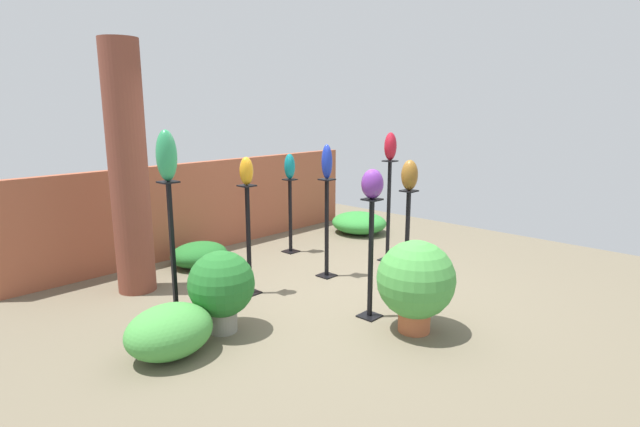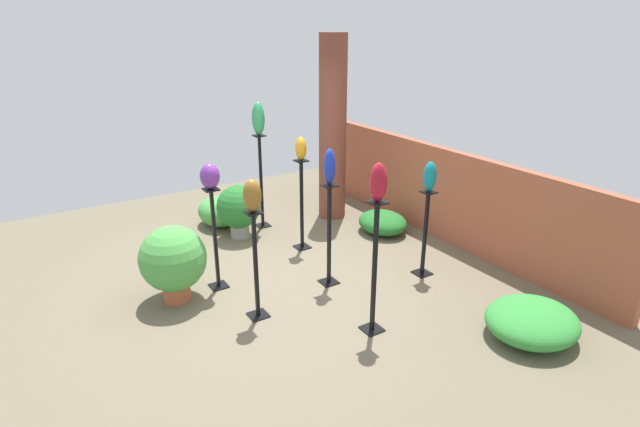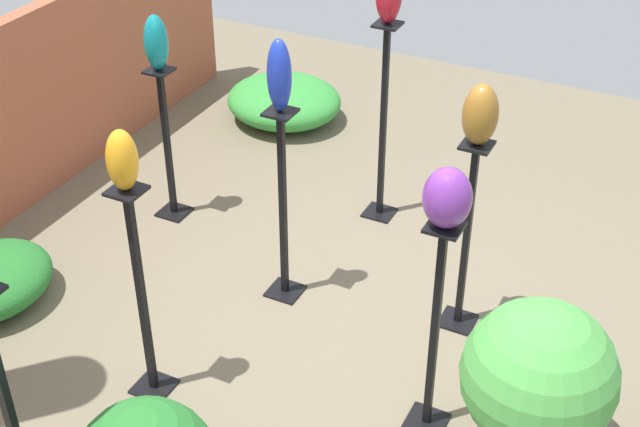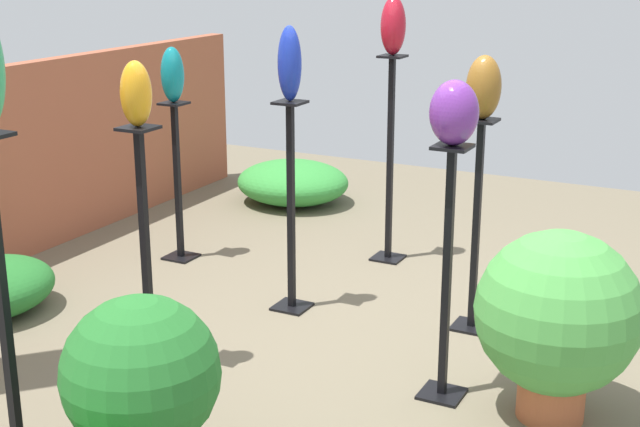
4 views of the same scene
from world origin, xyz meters
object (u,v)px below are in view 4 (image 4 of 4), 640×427
object	(u,v)px
pedestal_teal	(178,189)
pedestal_ruby	(390,168)
pedestal_bronze	(476,236)
art_vase_bronze	(484,87)
pedestal_cobalt	(291,216)
art_vase_amber	(136,94)
pedestal_jade	(6,328)
art_vase_ruby	(393,26)
potted_plant_near_pillar	(557,316)
pedestal_violet	(446,286)
art_vase_violet	(454,113)
art_vase_cobalt	(290,64)
pedestal_amber	(146,263)
art_vase_teal	(172,75)
potted_plant_mid_left	(141,379)

from	to	relation	value
pedestal_teal	pedestal_ruby	xyz separation A→B (m)	(0.63, -1.27, 0.15)
pedestal_bronze	art_vase_bronze	size ratio (longest dim) A/B	3.56
pedestal_bronze	pedestal_cobalt	xyz separation A→B (m)	(-0.21, 1.03, 0.02)
pedestal_teal	art_vase_amber	xyz separation A→B (m)	(-1.46, -0.87, 0.91)
pedestal_jade	art_vase_ruby	xyz separation A→B (m)	(3.09, -0.29, 0.92)
potted_plant_near_pillar	pedestal_violet	bearing A→B (deg)	93.74
art_vase_violet	art_vase_cobalt	size ratio (longest dim) A/B	0.70
pedestal_amber	art_vase_ruby	size ratio (longest dim) A/B	3.39
art_vase_teal	pedestal_bronze	bearing A→B (deg)	-95.89
art_vase_teal	art_vase_cobalt	distance (m)	1.20
pedestal_teal	potted_plant_mid_left	bearing A→B (deg)	-147.21
pedestal_ruby	art_vase_violet	distance (m)	2.07
pedestal_bronze	pedestal_teal	bearing A→B (deg)	84.11
art_vase_teal	art_vase_ruby	xyz separation A→B (m)	(0.63, -1.27, 0.31)
art_vase_violet	art_vase_bronze	xyz separation A→B (m)	(0.82, 0.12, -0.01)
art_vase_amber	art_vase_violet	bearing A→B (deg)	-73.25
pedestal_amber	art_vase_cobalt	world-z (taller)	art_vase_cobalt
pedestal_cobalt	potted_plant_near_pillar	distance (m)	1.76
art_vase_ruby	art_vase_bronze	bearing A→B (deg)	-134.49
pedestal_bronze	pedestal_ruby	xyz separation A→B (m)	(0.85, 0.86, 0.10)
art_vase_teal	art_vase_cobalt	size ratio (longest dim) A/B	0.87
pedestal_ruby	art_vase_teal	world-z (taller)	art_vase_teal
pedestal_ruby	pedestal_bronze	bearing A→B (deg)	-134.49
pedestal_cobalt	potted_plant_near_pillar	world-z (taller)	pedestal_cobalt
art_vase_ruby	art_vase_cobalt	distance (m)	1.08
pedestal_bronze	art_vase_teal	bearing A→B (deg)	84.11
pedestal_ruby	pedestal_cobalt	world-z (taller)	pedestal_ruby
art_vase_violet	art_vase_amber	size ratio (longest dim) A/B	0.94
art_vase_bronze	art_vase_ruby	distance (m)	1.23
art_vase_violet	pedestal_amber	bearing A→B (deg)	106.75
pedestal_bronze	potted_plant_near_pillar	bearing A→B (deg)	-141.64
pedestal_amber	art_vase_amber	bearing A→B (deg)	180.00
pedestal_jade	potted_plant_mid_left	distance (m)	0.55
pedestal_cobalt	art_vase_bronze	size ratio (longest dim) A/B	3.70
pedestal_jade	potted_plant_near_pillar	size ratio (longest dim) A/B	1.60
pedestal_teal	art_vase_ruby	world-z (taller)	art_vase_ruby
pedestal_amber	pedestal_cobalt	size ratio (longest dim) A/B	1.01
pedestal_amber	pedestal_violet	bearing A→B (deg)	-73.25
pedestal_violet	pedestal_teal	xyz separation A→B (m)	(1.04, 2.26, -0.07)
pedestal_jade	art_vase_violet	xyz separation A→B (m)	(1.42, -1.28, 0.71)
pedestal_ruby	pedestal_cobalt	distance (m)	1.07
pedestal_teal	pedestal_amber	world-z (taller)	pedestal_amber
pedestal_teal	pedestal_jade	size ratio (longest dim) A/B	0.76
art_vase_violet	art_vase_bronze	size ratio (longest dim) A/B	0.86
pedestal_teal	potted_plant_near_pillar	distance (m)	2.94
art_vase_violet	art_vase_cobalt	world-z (taller)	art_vase_cobalt
pedestal_violet	pedestal_amber	size ratio (longest dim) A/B	0.97
art_vase_cobalt	potted_plant_mid_left	world-z (taller)	art_vase_cobalt
art_vase_amber	art_vase_ruby	distance (m)	2.13
pedestal_cobalt	art_vase_ruby	size ratio (longest dim) A/B	3.34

